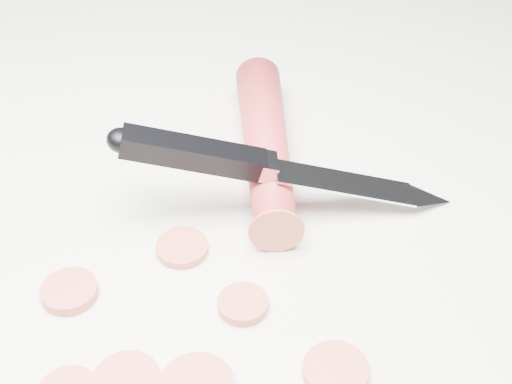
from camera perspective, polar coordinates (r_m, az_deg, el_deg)
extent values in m
plane|color=silver|center=(0.47, -7.14, -4.75)|extent=(2.40, 2.40, 0.00)
cylinder|color=red|center=(0.52, 0.79, 3.90)|extent=(0.06, 0.19, 0.03)
cylinder|color=#C94D3B|center=(0.40, -10.32, -14.65)|extent=(0.04, 0.04, 0.01)
cylinder|color=#C94D3B|center=(0.40, 6.39, -13.97)|extent=(0.04, 0.04, 0.01)
cylinder|color=#C94D3B|center=(0.46, -5.93, -4.46)|extent=(0.03, 0.03, 0.01)
cylinder|color=#C94D3B|center=(0.45, -14.70, -7.68)|extent=(0.03, 0.03, 0.01)
cylinder|color=#C94D3B|center=(0.43, -1.06, -8.95)|extent=(0.03, 0.03, 0.01)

